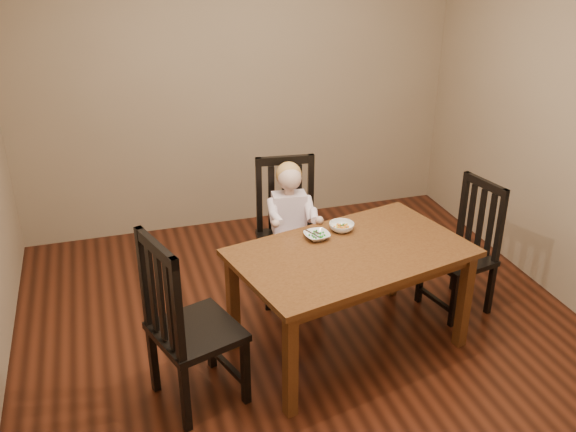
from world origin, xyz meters
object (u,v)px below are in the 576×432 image
object	(u,v)px
dining_table	(351,262)
chair_right	(464,250)
chair_child	(288,232)
chair_left	(187,326)
toddler	(290,218)
bowl_veg	(342,227)
bowl_peas	(317,236)

from	to	relation	value
dining_table	chair_right	xyz separation A→B (m)	(0.99, 0.22, -0.18)
chair_right	chair_child	bearing A→B (deg)	51.44
chair_left	toddler	xyz separation A→B (m)	(0.93, 0.98, 0.12)
chair_left	chair_right	xyz separation A→B (m)	(2.10, 0.45, -0.07)
chair_left	bowl_veg	xyz separation A→B (m)	(1.15, 0.51, 0.23)
chair_right	bowl_peas	size ratio (longest dim) A/B	6.03
chair_child	chair_right	distance (m)	1.31
bowl_peas	bowl_veg	world-z (taller)	bowl_veg
dining_table	bowl_veg	distance (m)	0.31
chair_right	toddler	size ratio (longest dim) A/B	1.76
dining_table	chair_child	distance (m)	0.84
dining_table	toddler	distance (m)	0.78
chair_child	chair_left	size ratio (longest dim) A/B	0.95
bowl_veg	chair_right	bearing A→B (deg)	-3.64
chair_child	chair_right	xyz separation A→B (m)	(1.17, -0.58, -0.04)
chair_child	chair_right	bearing A→B (deg)	160.01
chair_right	toddler	bearing A→B (deg)	53.71
chair_child	chair_right	size ratio (longest dim) A/B	1.08
bowl_peas	chair_right	bearing A→B (deg)	0.21
chair_child	bowl_peas	xyz separation A→B (m)	(0.02, -0.59, 0.25)
chair_left	bowl_veg	distance (m)	1.28
dining_table	toddler	xyz separation A→B (m)	(-0.18, 0.76, -0.00)
toddler	chair_right	bearing A→B (deg)	162.28
dining_table	chair_child	size ratio (longest dim) A/B	1.54
dining_table	bowl_peas	distance (m)	0.29
chair_right	bowl_peas	distance (m)	1.18
chair_child	bowl_peas	size ratio (longest dim) A/B	6.50
chair_left	bowl_peas	size ratio (longest dim) A/B	6.87
chair_right	chair_left	bearing A→B (deg)	90.18
chair_left	chair_right	world-z (taller)	chair_left
chair_left	bowl_veg	bearing A→B (deg)	95.47
chair_child	chair_left	distance (m)	1.39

